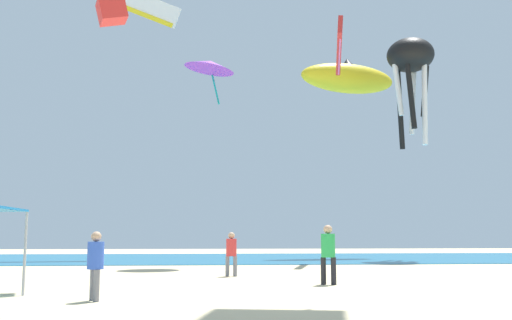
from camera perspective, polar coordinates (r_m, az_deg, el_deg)
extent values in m
cube|color=beige|center=(15.54, 0.81, -13.28)|extent=(110.00, 110.00, 0.10)
cube|color=#1E6B93|center=(40.94, -2.85, -9.55)|extent=(110.00, 19.41, 0.03)
cylinder|color=#B2B2B7|center=(16.60, -21.65, -8.47)|extent=(0.07, 0.07, 2.16)
cylinder|color=slate|center=(14.53, -15.33, -11.75)|extent=(0.15, 0.15, 0.75)
cylinder|color=slate|center=(14.81, -15.65, -11.65)|extent=(0.15, 0.15, 0.75)
cylinder|color=blue|center=(14.63, -15.40, -8.98)|extent=(0.39, 0.39, 0.65)
sphere|color=tan|center=(14.62, -15.34, -7.23)|extent=(0.24, 0.24, 0.24)
cylinder|color=slate|center=(22.73, -2.81, -10.33)|extent=(0.15, 0.15, 0.76)
cylinder|color=slate|center=(22.67, -2.05, -10.34)|extent=(0.15, 0.15, 0.76)
cylinder|color=red|center=(22.67, -2.42, -8.53)|extent=(0.40, 0.40, 0.66)
sphere|color=tan|center=(22.67, -2.42, -7.38)|extent=(0.25, 0.25, 0.25)
cylinder|color=black|center=(19.03, 6.60, -10.71)|extent=(0.17, 0.17, 0.86)
cylinder|color=black|center=(18.93, 7.59, -10.71)|extent=(0.17, 0.17, 0.86)
cylinder|color=green|center=(18.95, 7.06, -8.29)|extent=(0.45, 0.45, 0.75)
sphere|color=tan|center=(18.95, 7.03, -6.74)|extent=(0.28, 0.28, 0.28)
cube|color=white|center=(45.77, -10.70, 14.53)|extent=(5.30, 0.82, 3.22)
cube|color=yellow|center=(45.51, -10.72, 13.71)|extent=(4.08, 0.29, 1.78)
cube|color=red|center=(20.94, -13.92, 13.96)|extent=(1.22, 1.11, 0.95)
cone|color=purple|center=(31.85, -4.53, 9.24)|extent=(3.34, 3.31, 0.92)
cylinder|color=teal|center=(32.70, -4.05, 7.21)|extent=(0.59, 0.24, 2.09)
ellipsoid|color=black|center=(41.72, 14.85, 9.88)|extent=(3.50, 3.50, 2.30)
cylinder|color=black|center=(41.49, 16.18, 6.48)|extent=(0.70, 0.39, 3.55)
cylinder|color=white|center=(41.88, 15.08, 5.56)|extent=(0.54, 0.77, 4.62)
cylinder|color=black|center=(41.35, 13.89, 4.94)|extent=(0.69, 0.81, 5.67)
cylinder|color=white|center=(40.65, 13.72, 6.68)|extent=(0.70, 0.39, 3.55)
cylinder|color=black|center=(39.99, 14.89, 6.17)|extent=(0.54, 0.77, 4.62)
cylinder|color=white|center=(40.30, 16.16, 5.34)|extent=(0.69, 0.81, 5.67)
ellipsoid|color=yellow|center=(44.82, 8.95, 7.86)|extent=(8.01, 4.40, 2.63)
cone|color=black|center=(45.15, 8.92, 9.32)|extent=(1.38, 1.48, 1.00)
cube|color=red|center=(36.82, 8.14, 10.91)|extent=(1.19, 4.35, 2.66)
cube|color=pink|center=(36.64, 8.16, 10.04)|extent=(0.75, 3.34, 1.47)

